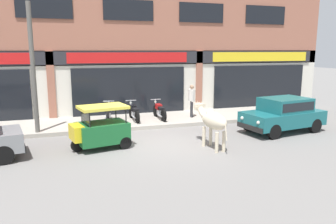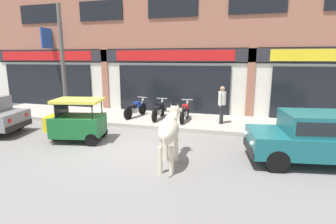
{
  "view_description": "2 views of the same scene",
  "coord_description": "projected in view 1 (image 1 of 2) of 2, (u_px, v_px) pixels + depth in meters",
  "views": [
    {
      "loc": [
        -3.19,
        -11.34,
        3.45
      ],
      "look_at": [
        0.7,
        1.0,
        0.98
      ],
      "focal_mm": 35.0,
      "sensor_mm": 36.0,
      "label": 1
    },
    {
      "loc": [
        3.53,
        -7.69,
        2.91
      ],
      "look_at": [
        1.01,
        1.0,
        1.05
      ],
      "focal_mm": 28.0,
      "sensor_mm": 36.0,
      "label": 2
    }
  ],
  "objects": [
    {
      "name": "shop_building",
      "position": [
        128.0,
        34.0,
        16.62
      ],
      "size": [
        23.0,
        1.4,
        8.94
      ],
      "color": "#9E604C",
      "rests_on": "ground"
    },
    {
      "name": "pedestrian",
      "position": [
        192.0,
        97.0,
        16.0
      ],
      "size": [
        0.32,
        0.49,
        1.6
      ],
      "color": "#2D2D33",
      "rests_on": "sidewalk"
    },
    {
      "name": "utility_pole",
      "position": [
        33.0,
        69.0,
        12.76
      ],
      "size": [
        0.18,
        0.18,
        5.08
      ],
      "primitive_type": "cylinder",
      "color": "#595651",
      "rests_on": "sidewalk"
    },
    {
      "name": "ground_plane",
      "position": [
        158.0,
        144.0,
        12.22
      ],
      "size": [
        90.0,
        90.0,
        0.0
      ],
      "primitive_type": "plane",
      "color": "slate"
    },
    {
      "name": "motorcycle_2",
      "position": [
        159.0,
        111.0,
        15.71
      ],
      "size": [
        0.52,
        1.81,
        0.88
      ],
      "color": "black",
      "rests_on": "sidewalk"
    },
    {
      "name": "motorcycle_1",
      "position": [
        134.0,
        112.0,
        15.37
      ],
      "size": [
        0.52,
        1.81,
        0.88
      ],
      "color": "black",
      "rests_on": "sidewalk"
    },
    {
      "name": "car_0",
      "position": [
        283.0,
        113.0,
        13.81
      ],
      "size": [
        3.78,
        2.13,
        1.46
      ],
      "color": "black",
      "rests_on": "ground"
    },
    {
      "name": "motorcycle_0",
      "position": [
        108.0,
        113.0,
        15.12
      ],
      "size": [
        0.62,
        1.8,
        0.88
      ],
      "color": "black",
      "rests_on": "sidewalk"
    },
    {
      "name": "auto_rickshaw",
      "position": [
        100.0,
        130.0,
        11.52
      ],
      "size": [
        2.12,
        1.5,
        1.52
      ],
      "color": "black",
      "rests_on": "ground"
    },
    {
      "name": "sidewalk",
      "position": [
        137.0,
        121.0,
        15.71
      ],
      "size": [
        19.0,
        3.1,
        0.17
      ],
      "primitive_type": "cube",
      "color": "#A8A093",
      "rests_on": "ground"
    },
    {
      "name": "cow",
      "position": [
        213.0,
        121.0,
        11.46
      ],
      "size": [
        0.68,
        2.15,
        1.61
      ],
      "color": "beige",
      "rests_on": "ground"
    }
  ]
}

